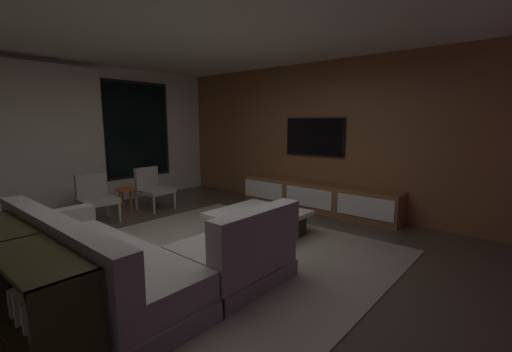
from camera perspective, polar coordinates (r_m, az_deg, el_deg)
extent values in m
plane|color=#473D33|center=(4.24, -9.09, -13.49)|extent=(9.20, 9.20, 0.00)
cube|color=silver|center=(7.13, -28.91, 5.85)|extent=(6.60, 0.12, 2.70)
cube|color=black|center=(7.62, -19.56, 7.36)|extent=(1.52, 0.02, 2.02)
cube|color=black|center=(7.61, -19.50, 7.36)|extent=(1.40, 0.03, 1.90)
cube|color=beige|center=(6.78, -32.69, 5.00)|extent=(2.10, 0.12, 2.60)
cube|color=brown|center=(6.33, 12.33, 6.50)|extent=(0.12, 7.80, 2.70)
plane|color=silver|center=(4.06, -10.15, 24.42)|extent=(8.20, 8.20, 0.00)
cube|color=gray|center=(4.38, -4.65, -12.52)|extent=(3.20, 3.80, 0.01)
cube|color=gray|center=(3.71, -24.88, -16.15)|extent=(0.90, 2.50, 0.18)
cube|color=#9E9991|center=(3.63, -25.11, -13.14)|extent=(0.86, 2.42, 0.24)
cube|color=#9E9991|center=(3.41, -30.90, -9.31)|extent=(0.20, 2.50, 0.40)
cube|color=#9E9991|center=(4.60, -31.27, -6.22)|extent=(0.90, 0.20, 0.18)
cube|color=gray|center=(3.60, -4.21, -16.06)|extent=(1.10, 0.90, 0.18)
cube|color=#9E9991|center=(3.52, -4.26, -12.97)|extent=(1.07, 0.86, 0.24)
cube|color=#9E9991|center=(3.18, 0.20, -9.22)|extent=(1.10, 0.20, 0.40)
cube|color=beige|center=(3.96, -31.77, -7.54)|extent=(0.10, 0.36, 0.36)
cube|color=#B2A893|center=(3.19, -27.01, -10.99)|extent=(0.10, 0.36, 0.36)
cube|color=#302F16|center=(4.86, 0.34, -8.49)|extent=(1.00, 1.00, 0.30)
cube|color=white|center=(4.81, 0.34, -6.44)|extent=(1.16, 1.16, 0.06)
cube|color=#ADBD95|center=(4.59, 0.52, -6.66)|extent=(0.22, 0.14, 0.02)
cube|color=#4F86D8|center=(4.58, 0.68, -6.41)|extent=(0.28, 0.20, 0.02)
cube|color=#357541|center=(4.56, 0.45, -6.15)|extent=(0.23, 0.14, 0.03)
cube|color=#57447D|center=(4.58, 0.54, -5.73)|extent=(0.24, 0.21, 0.03)
cylinder|color=#B2ADA0|center=(6.50, -13.62, -3.90)|extent=(0.04, 0.04, 0.36)
cylinder|color=#B2ADA0|center=(6.20, -16.92, -4.68)|extent=(0.04, 0.04, 0.36)
cylinder|color=#B2ADA0|center=(6.88, -16.42, -3.31)|extent=(0.04, 0.04, 0.36)
cylinder|color=#B2ADA0|center=(6.59, -19.65, -4.01)|extent=(0.04, 0.04, 0.36)
cube|color=#9E9991|center=(6.50, -16.73, -2.42)|extent=(0.60, 0.61, 0.08)
cube|color=#9E9991|center=(6.65, -18.12, -0.22)|extent=(0.49, 0.13, 0.38)
cylinder|color=#B2ADA0|center=(5.92, -22.14, -5.63)|extent=(0.04, 0.04, 0.36)
cylinder|color=#B2ADA0|center=(5.76, -26.55, -6.33)|extent=(0.04, 0.04, 0.36)
cylinder|color=#B2ADA0|center=(6.37, -23.91, -4.72)|extent=(0.04, 0.04, 0.36)
cylinder|color=#B2ADA0|center=(6.22, -28.04, -5.33)|extent=(0.04, 0.04, 0.36)
cube|color=#9E9991|center=(6.02, -25.28, -3.83)|extent=(0.58, 0.60, 0.08)
cube|color=#9E9991|center=(6.20, -26.18, -1.37)|extent=(0.49, 0.12, 0.38)
cylinder|color=#BF4C1E|center=(6.38, -22.06, -4.12)|extent=(0.03, 0.03, 0.46)
cylinder|color=#BF4C1E|center=(6.47, -20.49, -3.85)|extent=(0.03, 0.03, 0.46)
cylinder|color=#BF4C1E|center=(6.51, -21.69, -3.84)|extent=(0.03, 0.03, 0.46)
cylinder|color=#BF4C1E|center=(6.38, -21.38, -2.08)|extent=(0.32, 0.32, 0.02)
cube|color=brown|center=(6.28, 9.97, -3.50)|extent=(0.44, 3.10, 0.52)
cube|color=white|center=(5.62, 17.97, -5.05)|extent=(0.02, 0.93, 0.33)
cube|color=white|center=(6.08, 8.85, -3.64)|extent=(0.02, 0.93, 0.33)
cube|color=white|center=(6.67, 1.21, -2.38)|extent=(0.02, 0.93, 0.33)
cube|color=#352214|center=(5.90, 16.87, -5.99)|extent=(0.33, 0.68, 0.19)
cube|color=#C2489B|center=(5.81, 19.22, -6.57)|extent=(0.03, 0.04, 0.15)
cube|color=#A7B1B4|center=(5.83, 18.54, -6.32)|extent=(0.03, 0.04, 0.18)
cube|color=#834EC5|center=(5.86, 17.86, -6.37)|extent=(0.03, 0.04, 0.14)
cube|color=gray|center=(5.89, 17.20, -6.17)|extent=(0.03, 0.04, 0.16)
cube|color=#B58AB6|center=(5.92, 16.54, -6.01)|extent=(0.03, 0.04, 0.18)
cube|color=#976AAB|center=(5.95, 15.88, -5.94)|extent=(0.03, 0.04, 0.17)
cube|color=#B24B88|center=(5.98, 15.23, -5.85)|extent=(0.03, 0.04, 0.16)
cube|color=#CDD77B|center=(6.00, 14.59, -5.68)|extent=(0.03, 0.04, 0.18)
cube|color=black|center=(6.36, 9.88, 6.58)|extent=(0.04, 1.21, 0.70)
cube|color=black|center=(6.36, 9.86, 6.58)|extent=(0.05, 1.17, 0.66)
cube|color=#302F16|center=(3.21, -35.93, -9.00)|extent=(0.40, 2.10, 0.04)
cube|color=#302F16|center=(3.42, -34.97, -18.32)|extent=(0.38, 2.04, 0.03)
cube|color=#302F16|center=(2.43, -28.83, -23.12)|extent=(0.40, 0.04, 0.74)
cube|color=#302F16|center=(3.33, -35.35, -14.77)|extent=(0.38, 0.03, 0.74)
cube|color=silver|center=(2.61, -30.16, -23.19)|extent=(0.18, 0.04, 0.25)
cube|color=white|center=(2.75, -31.12, -21.64)|extent=(0.18, 0.04, 0.24)
cube|color=silver|center=(2.87, -32.42, -20.07)|extent=(0.18, 0.04, 0.27)
cube|color=silver|center=(3.02, -33.21, -19.15)|extent=(0.18, 0.04, 0.22)
cube|color=white|center=(3.15, -34.24, -17.66)|extent=(0.18, 0.04, 0.27)
cube|color=white|center=(3.29, -34.91, -16.88)|extent=(0.18, 0.04, 0.23)
cube|color=silver|center=(3.43, -35.67, -15.73)|extent=(0.18, 0.04, 0.25)
cube|color=silver|center=(3.58, -36.27, -14.97)|extent=(0.18, 0.04, 0.23)
cube|color=silver|center=(3.72, -36.73, -13.88)|extent=(0.18, 0.04, 0.26)
cube|color=silver|center=(3.87, -37.17, -13.23)|extent=(0.18, 0.04, 0.24)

